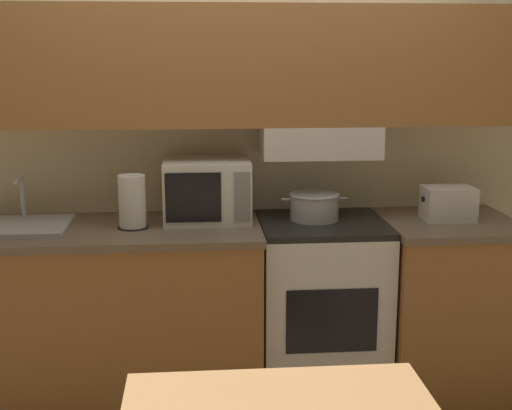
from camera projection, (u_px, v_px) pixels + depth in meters
The scene contains 10 objects.
ground_plane at pixel (238, 370), 4.00m from camera, with size 16.00×16.00×0.00m, color brown.
wall_back at pixel (240, 112), 3.63m from camera, with size 5.14×0.38×2.55m.
lower_counter_main at pixel (112, 317), 3.53m from camera, with size 1.47×0.67×0.92m.
lower_counter_right_stub at pixel (445, 307), 3.68m from camera, with size 0.66×0.67×0.92m.
stove_range at pixel (321, 309), 3.65m from camera, with size 0.62×0.60×0.92m.
cooking_pot at pixel (314, 206), 3.57m from camera, with size 0.33×0.25×0.14m.
microwave at pixel (207, 190), 3.54m from camera, with size 0.43×0.36×0.30m.
toaster at pixel (448, 203), 3.56m from camera, with size 0.26×0.18×0.17m.
sink_basin at pixel (17, 226), 3.39m from camera, with size 0.49×0.40×0.23m.
paper_towel_roll at pixel (132, 202), 3.39m from camera, with size 0.15×0.15×0.26m.
Camera 1 is at (-0.22, -3.70, 1.76)m, focal length 50.00 mm.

